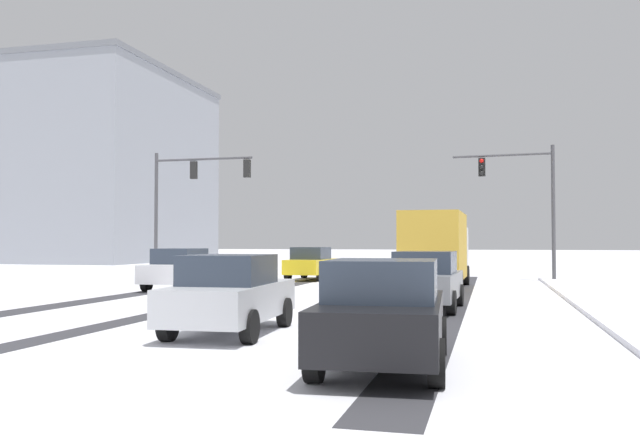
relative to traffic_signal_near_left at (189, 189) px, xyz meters
The scene contains 13 objects.
wheel_track_left_lane 10.98m from the traffic_signal_near_left, 74.88° to the right, with size 1.09×29.98×0.01m, color #38383D.
wheel_track_right_lane 12.54m from the traffic_signal_near_left, 55.61° to the right, with size 0.79×29.98×0.01m, color #38383D.
wheel_track_center 17.48m from the traffic_signal_near_left, 34.78° to the right, with size 0.92×29.98×0.01m, color #38383D.
traffic_signal_near_left is the anchor object (origin of this frame).
traffic_signal_near_right 16.78m from the traffic_signal_near_left, ahead, with size 4.79×0.52×6.50m.
car_yellow_cab_lead 7.46m from the traffic_signal_near_left, ahead, with size 1.95×4.16×1.62m.
car_white_second 8.82m from the traffic_signal_near_left, 66.36° to the right, with size 1.87×4.12×1.62m.
car_grey_third 18.65m from the traffic_signal_near_left, 43.58° to the right, with size 1.94×4.16×1.62m.
car_silver_fourth 21.21m from the traffic_signal_near_left, 62.05° to the right, with size 1.98×4.18×1.62m.
car_black_sixth 25.44m from the traffic_signal_near_left, 57.80° to the right, with size 2.01×4.19×1.62m.
bus_oncoming 25.92m from the traffic_signal_near_left, 64.95° to the left, with size 2.71×11.01×3.38m.
box_truck_delivery 13.80m from the traffic_signal_near_left, 17.07° to the right, with size 2.42×7.44×3.02m.
office_building_far_left_block 36.85m from the traffic_signal_near_left, 134.24° to the left, with size 23.37×21.27×18.15m.
Camera 1 is at (6.92, -7.95, 1.89)m, focal length 37.23 mm.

